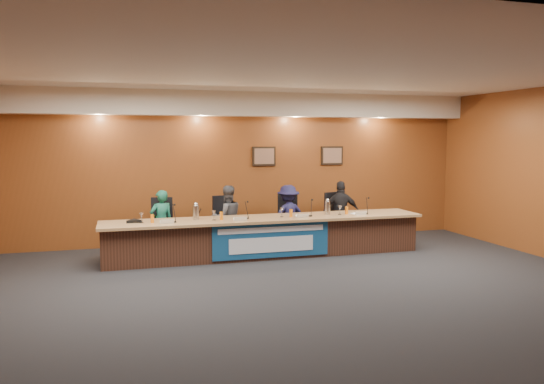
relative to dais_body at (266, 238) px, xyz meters
The scene contains 39 objects.
floor 2.43m from the dais_body, 90.00° to the right, with size 10.00×10.00×0.00m, color black.
ceiling 3.73m from the dais_body, 90.00° to the right, with size 10.00×8.00×0.04m, color silver.
wall_back 2.03m from the dais_body, 90.00° to the left, with size 10.00×0.04×3.20m, color brown.
soffit 2.93m from the dais_body, 90.00° to the left, with size 10.00×0.50×0.50m, color beige.
dais_body is the anchor object (origin of this frame).
dais_top 0.38m from the dais_body, 90.00° to the right, with size 6.10×0.95×0.05m, color #976F46.
banner 0.42m from the dais_body, 90.00° to the right, with size 2.20×0.02×0.65m, color navy.
banner_text_upper 0.49m from the dais_body, 90.00° to the right, with size 2.00×0.01×0.10m, color silver.
banner_text_lower 0.43m from the dais_body, 90.00° to the right, with size 1.60×0.01×0.28m, color silver.
wall_photo_left 2.21m from the dais_body, 75.71° to the left, with size 0.52×0.04×0.42m, color black.
wall_photo_right 2.95m from the dais_body, 38.13° to the left, with size 0.52×0.04×0.42m, color black.
panelist_a 2.04m from the dais_body, 159.30° to the left, with size 0.46×0.30×1.25m, color #165843.
panelist_b 0.98m from the dais_body, 129.93° to the left, with size 0.63×0.49×1.31m, color #434348.
panelist_c 1.03m from the dais_body, 46.34° to the left, with size 0.83×0.48×1.28m, color #161538.
panelist_d 2.03m from the dais_body, 20.96° to the left, with size 0.78×0.33×1.34m, color black.
office_chair_a 2.07m from the dais_body, 156.70° to the left, with size 0.48×0.48×0.08m, color black.
office_chair_b 1.02m from the dais_body, 126.30° to the left, with size 0.48×0.48×0.08m, color black.
office_chair_c 1.07m from the dais_body, 50.06° to the left, with size 0.48×0.48×0.08m, color black.
office_chair_d 2.04m from the dais_body, 23.59° to the left, with size 0.48×0.48×0.08m, color black.
nameplate_a 1.94m from the dais_body, behind, with size 0.24×0.06×0.09m, color white.
microphone_a 1.79m from the dais_body, behind, with size 0.07×0.07×0.02m, color black.
juice_glass_a 2.17m from the dais_body, behind, with size 0.06×0.06×0.15m, color orange.
water_glass_a 2.35m from the dais_body, behind, with size 0.08×0.08×0.18m, color silver.
nameplate_b 0.79m from the dais_body, 149.40° to the right, with size 0.24×0.06×0.09m, color white.
microphone_b 0.59m from the dais_body, 163.84° to the right, with size 0.07×0.07×0.02m, color black.
juice_glass_b 1.00m from the dais_body, behind, with size 0.06×0.06×0.15m, color orange.
water_glass_b 1.13m from the dais_body, behind, with size 0.08×0.08×0.18m, color silver.
nameplate_c 0.84m from the dais_body, 23.95° to the right, with size 0.24×0.06×0.09m, color white.
microphone_c 0.96m from the dais_body, ahead, with size 0.07×0.07×0.02m, color black.
juice_glass_c 0.68m from the dais_body, 15.19° to the right, with size 0.06×0.06×0.15m, color orange.
water_glass_c 0.58m from the dais_body, 20.04° to the right, with size 0.08×0.08×0.18m, color silver.
nameplate_d 1.92m from the dais_body, ahead, with size 0.24×0.06×0.09m, color white.
microphone_d 2.06m from the dais_body, ahead, with size 0.07×0.07×0.02m, color black.
juice_glass_d 1.70m from the dais_body, ahead, with size 0.06×0.06×0.15m, color orange.
water_glass_d 1.56m from the dais_body, ahead, with size 0.08×0.08×0.18m, color silver.
carafe_left 1.42m from the dais_body, behind, with size 0.11×0.11×0.26m, color silver.
carafe_right 1.36m from the dais_body, ahead, with size 0.11×0.11×0.26m, color silver.
speakerphone 2.46m from the dais_body, behind, with size 0.32×0.32×0.05m, color black.
paper_stack 1.90m from the dais_body, ahead, with size 0.22×0.30×0.01m, color white.
Camera 1 is at (-2.65, -7.21, 2.25)m, focal length 35.00 mm.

